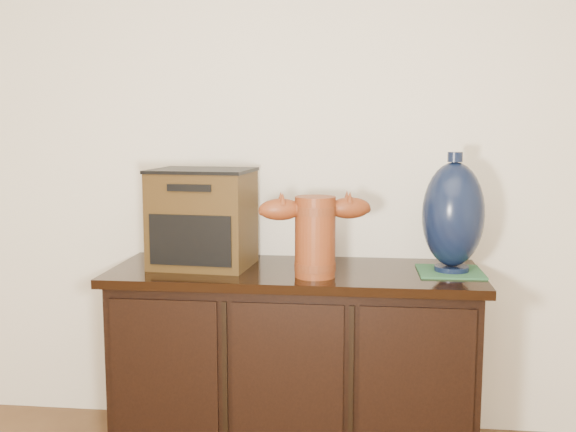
# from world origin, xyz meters

# --- Properties ---
(sideboard) EXTENTS (1.46, 0.56, 0.75)m
(sideboard) POSITION_xyz_m (0.00, 2.23, 0.39)
(sideboard) COLOR black
(sideboard) RESTS_ON ground
(terracotta_vessel) EXTENTS (0.43, 0.20, 0.30)m
(terracotta_vessel) POSITION_xyz_m (0.09, 2.10, 0.93)
(terracotta_vessel) COLOR brown
(terracotta_vessel) RESTS_ON sideboard
(tv_radio) EXTENTS (0.42, 0.35, 0.39)m
(tv_radio) POSITION_xyz_m (-0.37, 2.25, 0.95)
(tv_radio) COLOR #38260E
(tv_radio) RESTS_ON sideboard
(green_mat) EXTENTS (0.25, 0.25, 0.01)m
(green_mat) POSITION_xyz_m (0.61, 2.23, 0.76)
(green_mat) COLOR #285A35
(green_mat) RESTS_ON sideboard
(lamp_base) EXTENTS (0.24, 0.24, 0.46)m
(lamp_base) POSITION_xyz_m (0.61, 2.23, 0.98)
(lamp_base) COLOR black
(lamp_base) RESTS_ON green_mat
(spray_can) EXTENTS (0.05, 0.05, 0.16)m
(spray_can) POSITION_xyz_m (0.10, 2.45, 0.83)
(spray_can) COLOR #5B0F1B
(spray_can) RESTS_ON sideboard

